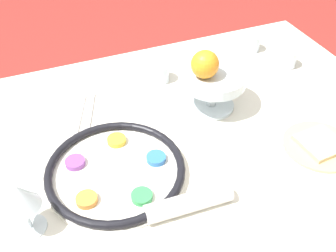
% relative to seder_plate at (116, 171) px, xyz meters
% --- Properties ---
extents(dining_table, '(1.34, 0.98, 0.71)m').
position_rel_seder_plate_xyz_m(dining_table, '(0.19, 0.05, -0.37)').
color(dining_table, silver).
rests_on(dining_table, ground_plane).
extents(seder_plate, '(0.34, 0.34, 0.03)m').
position_rel_seder_plate_xyz_m(seder_plate, '(0.00, 0.00, 0.00)').
color(seder_plate, white).
rests_on(seder_plate, dining_table).
extents(wine_glass, '(0.08, 0.08, 0.14)m').
position_rel_seder_plate_xyz_m(wine_glass, '(-0.21, -0.08, 0.09)').
color(wine_glass, silver).
rests_on(wine_glass, dining_table).
extents(fruit_stand, '(0.18, 0.18, 0.12)m').
position_rel_seder_plate_xyz_m(fruit_stand, '(0.33, 0.15, 0.07)').
color(fruit_stand, silver).
rests_on(fruit_stand, dining_table).
extents(orange_fruit, '(0.08, 0.08, 0.08)m').
position_rel_seder_plate_xyz_m(orange_fruit, '(0.30, 0.15, 0.14)').
color(orange_fruit, orange).
rests_on(orange_fruit, fruit_stand).
extents(bread_plate, '(0.19, 0.19, 0.02)m').
position_rel_seder_plate_xyz_m(bread_plate, '(0.52, -0.11, -0.01)').
color(bread_plate, tan).
rests_on(bread_plate, dining_table).
extents(napkin_roll, '(0.20, 0.05, 0.04)m').
position_rel_seder_plate_xyz_m(napkin_roll, '(0.12, -0.16, 0.01)').
color(napkin_roll, white).
rests_on(napkin_roll, dining_table).
extents(cup_near, '(0.07, 0.07, 0.06)m').
position_rel_seder_plate_xyz_m(cup_near, '(0.66, 0.26, 0.01)').
color(cup_near, silver).
rests_on(cup_near, dining_table).
extents(cup_mid, '(0.07, 0.07, 0.06)m').
position_rel_seder_plate_xyz_m(cup_mid, '(0.61, 0.39, 0.01)').
color(cup_mid, silver).
rests_on(cup_mid, dining_table).
extents(cup_far, '(0.07, 0.07, 0.06)m').
position_rel_seder_plate_xyz_m(cup_far, '(0.24, 0.34, 0.01)').
color(cup_far, silver).
rests_on(cup_far, dining_table).
extents(fork_left, '(0.08, 0.17, 0.01)m').
position_rel_seder_plate_xyz_m(fork_left, '(-0.03, 0.26, -0.01)').
color(fork_left, silver).
rests_on(fork_left, dining_table).
extents(fork_right, '(0.08, 0.17, 0.01)m').
position_rel_seder_plate_xyz_m(fork_right, '(-0.00, 0.26, -0.01)').
color(fork_right, silver).
rests_on(fork_right, dining_table).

